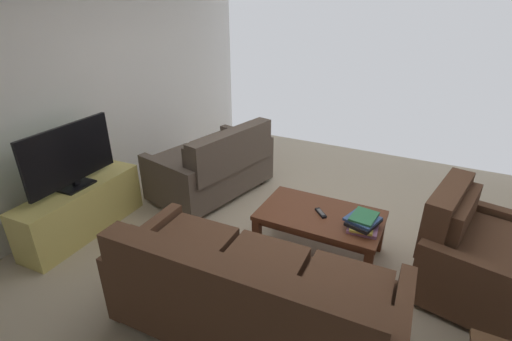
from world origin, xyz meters
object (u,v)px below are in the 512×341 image
loveseat_near (214,165)px  tv_remote (321,213)px  armchair_side (475,253)px  coffee_table (320,220)px  sofa_main (250,296)px  flat_tv (70,156)px  book_stack (363,223)px  tv_stand (82,209)px

loveseat_near → tv_remote: size_ratio=10.59×
armchair_side → tv_remote: 1.24m
coffee_table → sofa_main: bearing=84.0°
loveseat_near → flat_tv: (0.73, 1.31, 0.47)m
loveseat_near → flat_tv: 1.58m
flat_tv → tv_remote: size_ratio=6.57×
armchair_side → book_stack: (0.85, 0.14, 0.11)m
flat_tv → book_stack: size_ratio=2.94×
coffee_table → book_stack: book_stack is taller
book_stack → flat_tv: bearing=14.8°
sofa_main → coffee_table: size_ratio=1.82×
sofa_main → book_stack: size_ratio=6.05×
loveseat_near → book_stack: size_ratio=4.74×
loveseat_near → flat_tv: size_ratio=1.61×
book_stack → tv_remote: bearing=-9.5°
coffee_table → flat_tv: 2.41m
coffee_table → tv_stand: tv_stand is taller
armchair_side → flat_tv: bearing=13.5°
loveseat_near → armchair_side: bearing=170.1°
sofa_main → tv_stand: bearing=-10.1°
tv_stand → armchair_side: bearing=-166.5°
armchair_side → book_stack: size_ratio=3.42×
sofa_main → flat_tv: bearing=-10.1°
loveseat_near → armchair_side: same height
coffee_table → tv_remote: (-0.00, 0.00, 0.07)m
tv_stand → book_stack: (-2.62, -0.69, 0.22)m
flat_tv → loveseat_near: bearing=-119.1°
coffee_table → loveseat_near: bearing=-20.3°
loveseat_near → book_stack: bearing=161.7°
sofa_main → armchair_side: 1.82m
tv_remote → flat_tv: bearing=18.7°
tv_stand → armchair_side: size_ratio=1.17×
flat_tv → armchair_side: flat_tv is taller
coffee_table → tv_remote: size_ratio=7.43×
loveseat_near → armchair_side: size_ratio=1.39×
loveseat_near → tv_remote: (-1.50, 0.56, 0.06)m
flat_tv → armchair_side: (-3.47, -0.83, -0.48)m
sofa_main → tv_stand: (2.11, -0.38, -0.10)m
coffee_table → tv_stand: (2.23, 0.76, -0.10)m
book_stack → tv_remote: 0.39m
coffee_table → flat_tv: flat_tv is taller
flat_tv → tv_remote: 2.39m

